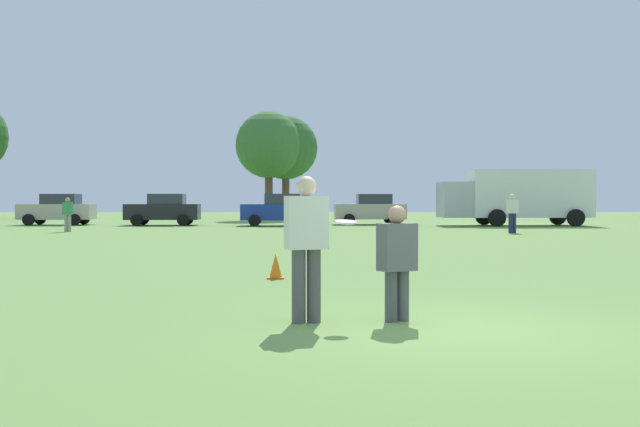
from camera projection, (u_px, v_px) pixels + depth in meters
The scene contains 14 objects.
ground_plane at pixel (459, 330), 8.58m from camera, with size 155.94×155.94×0.00m, color #6B9347.
player_thrower at pixel (306, 240), 9.04m from camera, with size 0.56×0.41×1.80m.
player_defender at pixel (397, 257), 9.15m from camera, with size 0.52×0.43×1.44m.
frisbee at pixel (346, 222), 9.20m from camera, with size 0.27×0.27×0.07m.
traffic_cone at pixel (276, 267), 14.06m from camera, with size 0.32×0.32×0.48m.
parked_car_mid_left at pixel (58, 209), 43.34m from camera, with size 4.26×2.34×1.82m.
parked_car_center at pixel (164, 209), 42.71m from camera, with size 4.26×2.34×1.82m.
parked_car_mid_right at pixel (279, 210), 41.96m from camera, with size 4.26×2.34×1.82m.
parked_car_near_right at pixel (371, 209), 44.07m from camera, with size 4.26×2.34×1.82m.
box_truck at pixel (518, 195), 42.14m from camera, with size 8.58×3.22×3.18m.
bystander_far_jogger at pixel (68, 213), 34.27m from camera, with size 0.45×0.29×1.58m.
bystander_field_marshal at pixel (512, 211), 33.00m from camera, with size 0.51×0.34×1.74m.
tree_east_birch at pixel (269, 145), 53.89m from camera, with size 4.87×4.87×7.91m.
tree_east_oak at pixel (286, 148), 55.22m from camera, with size 4.77×4.77×7.75m.
Camera 1 is at (-1.68, -8.54, 1.52)m, focal length 41.54 mm.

